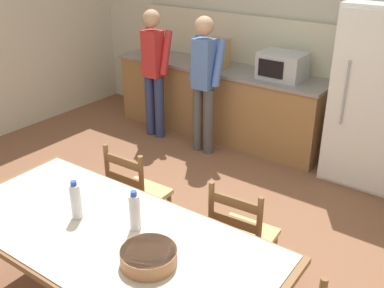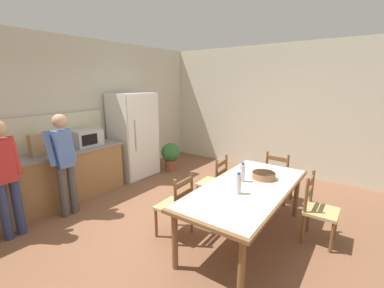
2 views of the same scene
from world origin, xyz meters
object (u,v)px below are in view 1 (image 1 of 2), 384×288
object	(u,v)px
chair_side_far_right	(241,237)
person_at_counter	(204,79)
person_at_sink	(154,68)
serving_bowl	(149,256)
refrigerator	(383,98)
dining_table	(110,241)
bottle_off_centre	(135,212)
bottle_near_centre	(76,201)
microwave	(282,66)
chair_side_far_left	(137,195)
paper_bag	(219,53)

from	to	relation	value
chair_side_far_right	person_at_counter	world-z (taller)	person_at_counter
person_at_sink	serving_bowl	bearing A→B (deg)	-139.88
refrigerator	chair_side_far_right	distance (m)	2.32
dining_table	bottle_off_centre	distance (m)	0.26
bottle_near_centre	refrigerator	bearing A→B (deg)	71.04
bottle_near_centre	serving_bowl	xyz separation A→B (m)	(0.67, -0.06, -0.07)
person_at_sink	person_at_counter	distance (m)	0.77
refrigerator	microwave	xyz separation A→B (m)	(-1.12, 0.02, 0.14)
serving_bowl	dining_table	bearing A→B (deg)	169.98
chair_side_far_left	person_at_counter	bearing A→B (deg)	-74.59
chair_side_far_right	dining_table	bearing A→B (deg)	54.08
person_at_counter	bottle_near_centre	bearing A→B (deg)	-162.93
microwave	bottle_near_centre	size ratio (longest dim) A/B	1.85
bottle_near_centre	chair_side_far_left	xyz separation A→B (m)	(-0.23, 0.79, -0.44)
chair_side_far_left	person_at_sink	size ratio (longest dim) A/B	0.56
microwave	paper_bag	bearing A→B (deg)	-179.48
chair_side_far_left	microwave	bearing A→B (deg)	-95.96
microwave	paper_bag	size ratio (longest dim) A/B	1.39
bottle_off_centre	microwave	bearing A→B (deg)	98.84
serving_bowl	person_at_sink	distance (m)	3.46
refrigerator	bottle_off_centre	xyz separation A→B (m)	(-0.66, -2.93, -0.05)
paper_bag	chair_side_far_right	world-z (taller)	paper_bag
bottle_off_centre	chair_side_far_left	bearing A→B (deg)	133.32
serving_bowl	microwave	bearing A→B (deg)	103.24
person_at_counter	paper_bag	bearing A→B (deg)	14.77
serving_bowl	person_at_sink	world-z (taller)	person_at_sink
person_at_counter	serving_bowl	bearing A→B (deg)	-151.02
serving_bowl	chair_side_far_left	xyz separation A→B (m)	(-0.90, 0.85, -0.36)
serving_bowl	person_at_counter	bearing A→B (deg)	118.98
dining_table	bottle_near_centre	distance (m)	0.34
microwave	bottle_off_centre	distance (m)	2.99
refrigerator	bottle_off_centre	bearing A→B (deg)	-102.79
dining_table	person_at_sink	xyz separation A→B (m)	(-1.84, 2.58, 0.22)
chair_side_far_right	serving_bowl	bearing A→B (deg)	78.95
bottle_near_centre	chair_side_far_left	distance (m)	0.93
paper_bag	bottle_off_centre	bearing A→B (deg)	-66.02
paper_bag	person_at_counter	xyz separation A→B (m)	(0.13, -0.51, -0.19)
dining_table	chair_side_far_left	distance (m)	0.97
chair_side_far_left	bottle_off_centre	bearing A→B (deg)	131.41
refrigerator	paper_bag	distance (m)	1.98
dining_table	person_at_counter	world-z (taller)	person_at_counter
serving_bowl	bottle_near_centre	bearing A→B (deg)	174.50
chair_side_far_right	person_at_sink	bearing A→B (deg)	-41.87
dining_table	bottle_off_centre	world-z (taller)	bottle_off_centre
dining_table	person_at_counter	size ratio (longest dim) A/B	1.38
bottle_off_centre	serving_bowl	size ratio (longest dim) A/B	0.84
refrigerator	bottle_off_centre	distance (m)	3.00
microwave	serving_bowl	distance (m)	3.24
microwave	bottle_near_centre	world-z (taller)	microwave
chair_side_far_left	chair_side_far_right	distance (m)	1.00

